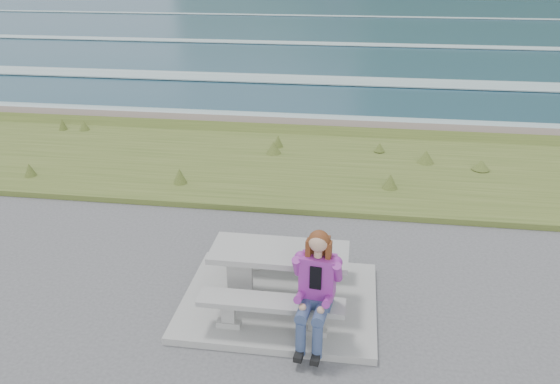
{
  "coord_description": "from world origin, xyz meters",
  "views": [
    {
      "loc": [
        0.89,
        -6.12,
        4.43
      ],
      "look_at": [
        -0.17,
        1.2,
        1.14
      ],
      "focal_mm": 35.0,
      "sensor_mm": 36.0,
      "label": 1
    }
  ],
  "objects": [
    {
      "name": "ocean",
      "position": [
        0.0,
        25.09,
        -1.74
      ],
      "size": [
        1600.0,
        1600.0,
        0.09
      ],
      "color": "navy",
      "rests_on": "ground"
    },
    {
      "name": "grass_verge",
      "position": [
        0.0,
        5.0,
        0.0
      ],
      "size": [
        160.0,
        4.5,
        0.22
      ],
      "primitive_type": "cube",
      "color": "#42541F",
      "rests_on": "ground"
    },
    {
      "name": "seated_woman",
      "position": [
        0.53,
        -0.84,
        0.63
      ],
      "size": [
        0.48,
        0.75,
        1.43
      ],
      "rotation": [
        0.0,
        0.0,
        -0.12
      ],
      "color": "navy",
      "rests_on": "concrete_slab"
    },
    {
      "name": "shore_drop",
      "position": [
        0.0,
        7.9,
        0.0
      ],
      "size": [
        160.0,
        0.8,
        2.2
      ],
      "primitive_type": "cube",
      "color": "brown",
      "rests_on": "ground"
    },
    {
      "name": "bench_landward",
      "position": [
        0.0,
        -0.7,
        0.45
      ],
      "size": [
        1.8,
        0.35,
        0.45
      ],
      "color": "gray",
      "rests_on": "concrete_slab"
    },
    {
      "name": "concrete_slab",
      "position": [
        0.0,
        0.0,
        0.05
      ],
      "size": [
        2.6,
        2.1,
        0.1
      ],
      "primitive_type": "cube",
      "color": "gray",
      "rests_on": "ground"
    },
    {
      "name": "bench_seaward",
      "position": [
        0.0,
        0.7,
        0.45
      ],
      "size": [
        1.8,
        0.35,
        0.45
      ],
      "color": "gray",
      "rests_on": "concrete_slab"
    },
    {
      "name": "picnic_table",
      "position": [
        0.0,
        0.0,
        0.68
      ],
      "size": [
        1.8,
        0.75,
        0.75
      ],
      "color": "gray",
      "rests_on": "concrete_slab"
    }
  ]
}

